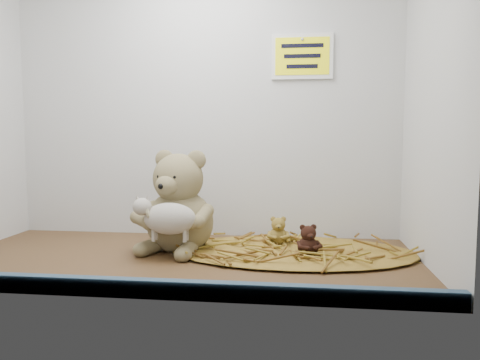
# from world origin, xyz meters

# --- Properties ---
(alcove_shell) EXTENTS (1.20, 0.60, 0.90)m
(alcove_shell) POSITION_xyz_m (0.00, 0.09, 0.45)
(alcove_shell) COLOR #432F17
(alcove_shell) RESTS_ON ground
(front_rail) EXTENTS (1.19, 0.02, 0.04)m
(front_rail) POSITION_xyz_m (0.00, -0.29, 0.02)
(front_rail) COLOR #395A6E
(front_rail) RESTS_ON shelf_floor
(straw_bed) EXTENTS (0.66, 0.38, 0.01)m
(straw_bed) POSITION_xyz_m (0.28, 0.09, 0.01)
(straw_bed) COLOR brown
(straw_bed) RESTS_ON shelf_floor
(main_teddy) EXTENTS (0.28, 0.29, 0.28)m
(main_teddy) POSITION_xyz_m (-0.03, 0.09, 0.14)
(main_teddy) COLOR #918459
(main_teddy) RESTS_ON shelf_floor
(toy_lamb) EXTENTS (0.17, 0.11, 0.11)m
(toy_lamb) POSITION_xyz_m (-0.03, -0.01, 0.11)
(toy_lamb) COLOR #B2ACA0
(toy_lamb) RESTS_ON main_teddy
(mini_teddy_tan) EXTENTS (0.07, 0.07, 0.08)m
(mini_teddy_tan) POSITION_xyz_m (0.24, 0.15, 0.05)
(mini_teddy_tan) COLOR olive
(mini_teddy_tan) RESTS_ON straw_bed
(mini_teddy_brown) EXTENTS (0.08, 0.08, 0.08)m
(mini_teddy_brown) POSITION_xyz_m (0.32, 0.04, 0.05)
(mini_teddy_brown) COLOR black
(mini_teddy_brown) RESTS_ON straw_bed
(wall_sign) EXTENTS (0.16, 0.01, 0.11)m
(wall_sign) POSITION_xyz_m (0.30, 0.29, 0.55)
(wall_sign) COLOR #F7F40C
(wall_sign) RESTS_ON back_wall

